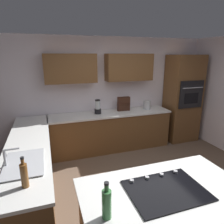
{
  "coord_description": "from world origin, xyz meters",
  "views": [
    {
      "loc": [
        1.5,
        2.54,
        2.2
      ],
      "look_at": [
        0.17,
        -1.41,
        1.01
      ],
      "focal_mm": 32.35,
      "sensor_mm": 36.0,
      "label": 1
    }
  ],
  "objects_px": {
    "blender": "(98,108)",
    "oil_bottle": "(107,203)",
    "dish_soap_bottle": "(24,175)",
    "cooktop": "(166,190)",
    "spice_rack": "(124,104)",
    "kettle": "(147,105)",
    "wall_oven": "(182,99)",
    "sink_unit": "(23,163)"
  },
  "relations": [
    {
      "from": "sink_unit",
      "to": "blender",
      "type": "distance_m",
      "value": 2.35
    },
    {
      "from": "spice_rack",
      "to": "dish_soap_bottle",
      "type": "xyz_separation_m",
      "value": [
        2.02,
        2.38,
        -0.03
      ]
    },
    {
      "from": "spice_rack",
      "to": "dish_soap_bottle",
      "type": "height_order",
      "value": "same"
    },
    {
      "from": "blender",
      "to": "oil_bottle",
      "type": "height_order",
      "value": "oil_bottle"
    },
    {
      "from": "oil_bottle",
      "to": "kettle",
      "type": "bearing_deg",
      "value": -123.2
    },
    {
      "from": "wall_oven",
      "to": "sink_unit",
      "type": "height_order",
      "value": "wall_oven"
    },
    {
      "from": "kettle",
      "to": "spice_rack",
      "type": "bearing_deg",
      "value": -4.58
    },
    {
      "from": "kettle",
      "to": "blender",
      "type": "bearing_deg",
      "value": -0.0
    },
    {
      "from": "dish_soap_bottle",
      "to": "blender",
      "type": "bearing_deg",
      "value": -120.38
    },
    {
      "from": "kettle",
      "to": "sink_unit",
      "type": "bearing_deg",
      "value": 34.73
    },
    {
      "from": "blender",
      "to": "spice_rack",
      "type": "xyz_separation_m",
      "value": [
        -0.65,
        -0.05,
        0.03
      ]
    },
    {
      "from": "blender",
      "to": "kettle",
      "type": "height_order",
      "value": "blender"
    },
    {
      "from": "wall_oven",
      "to": "spice_rack",
      "type": "distance_m",
      "value": 1.6
    },
    {
      "from": "spice_rack",
      "to": "kettle",
      "type": "relative_size",
      "value": 1.54
    },
    {
      "from": "sink_unit",
      "to": "cooktop",
      "type": "relative_size",
      "value": 0.92
    },
    {
      "from": "cooktop",
      "to": "spice_rack",
      "type": "height_order",
      "value": "spice_rack"
    },
    {
      "from": "sink_unit",
      "to": "kettle",
      "type": "height_order",
      "value": "sink_unit"
    },
    {
      "from": "spice_rack",
      "to": "sink_unit",
      "type": "bearing_deg",
      "value": 42.5
    },
    {
      "from": "cooktop",
      "to": "spice_rack",
      "type": "relative_size",
      "value": 2.27
    },
    {
      "from": "cooktop",
      "to": "blender",
      "type": "distance_m",
      "value": 2.85
    },
    {
      "from": "kettle",
      "to": "oil_bottle",
      "type": "xyz_separation_m",
      "value": [
        1.95,
        2.98,
        0.03
      ]
    },
    {
      "from": "sink_unit",
      "to": "cooktop",
      "type": "height_order",
      "value": "sink_unit"
    },
    {
      "from": "blender",
      "to": "spice_rack",
      "type": "height_order",
      "value": "spice_rack"
    },
    {
      "from": "sink_unit",
      "to": "kettle",
      "type": "bearing_deg",
      "value": -145.27
    },
    {
      "from": "blender",
      "to": "spice_rack",
      "type": "bearing_deg",
      "value": -175.77
    },
    {
      "from": "blender",
      "to": "oil_bottle",
      "type": "xyz_separation_m",
      "value": [
        0.7,
        2.98,
        -0.0
      ]
    },
    {
      "from": "wall_oven",
      "to": "blender",
      "type": "xyz_separation_m",
      "value": [
        2.25,
        -0.04,
        -0.06
      ]
    },
    {
      "from": "wall_oven",
      "to": "spice_rack",
      "type": "bearing_deg",
      "value": -3.0
    },
    {
      "from": "blender",
      "to": "kettle",
      "type": "distance_m",
      "value": 1.25
    },
    {
      "from": "blender",
      "to": "dish_soap_bottle",
      "type": "distance_m",
      "value": 2.71
    },
    {
      "from": "wall_oven",
      "to": "blender",
      "type": "relative_size",
      "value": 6.75
    },
    {
      "from": "blender",
      "to": "dish_soap_bottle",
      "type": "height_order",
      "value": "dish_soap_bottle"
    },
    {
      "from": "wall_oven",
      "to": "sink_unit",
      "type": "distance_m",
      "value": 4.11
    },
    {
      "from": "sink_unit",
      "to": "spice_rack",
      "type": "distance_m",
      "value": 2.82
    },
    {
      "from": "spice_rack",
      "to": "oil_bottle",
      "type": "relative_size",
      "value": 1.0
    },
    {
      "from": "spice_rack",
      "to": "kettle",
      "type": "distance_m",
      "value": 0.6
    },
    {
      "from": "spice_rack",
      "to": "kettle",
      "type": "height_order",
      "value": "spice_rack"
    },
    {
      "from": "blender",
      "to": "kettle",
      "type": "bearing_deg",
      "value": 180.0
    },
    {
      "from": "cooktop",
      "to": "blender",
      "type": "bearing_deg",
      "value": -90.92
    },
    {
      "from": "blender",
      "to": "oil_bottle",
      "type": "bearing_deg",
      "value": 76.74
    },
    {
      "from": "kettle",
      "to": "oil_bottle",
      "type": "distance_m",
      "value": 3.57
    },
    {
      "from": "cooktop",
      "to": "kettle",
      "type": "height_order",
      "value": "kettle"
    }
  ]
}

